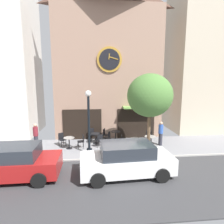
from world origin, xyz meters
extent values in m
cube|color=gray|center=(0.00, 2.02, -0.03)|extent=(26.14, 4.04, 0.05)
cube|color=#38383A|center=(0.00, -2.51, -0.03)|extent=(26.14, 5.01, 0.05)
cube|color=#A8A5A0|center=(0.00, 0.02, 0.04)|extent=(26.14, 0.12, 0.08)
cube|color=#9E7A66|center=(-0.54, 5.16, 4.99)|extent=(8.26, 2.23, 9.98)
cylinder|color=#B7842D|center=(-0.54, 3.98, 5.95)|extent=(1.83, 0.10, 1.83)
cylinder|color=black|center=(-0.54, 3.92, 5.95)|extent=(1.50, 0.04, 1.50)
cube|color=#B7842D|center=(-0.57, 3.88, 6.15)|extent=(0.11, 0.03, 0.42)
cube|color=#B7842D|center=(-0.23, 3.88, 6.03)|extent=(0.63, 0.03, 0.23)
cube|color=black|center=(-2.61, 4.00, 1.15)|extent=(2.89, 0.10, 2.30)
cube|color=black|center=(1.52, 4.00, 1.15)|extent=(2.89, 0.10, 2.30)
cube|color=#72A84C|center=(1.77, 3.69, 2.45)|extent=(2.64, 0.90, 0.12)
cube|color=silver|center=(-9.12, 6.41, 6.83)|extent=(5.19, 4.74, 13.66)
cube|color=beige|center=(7.90, 6.16, 7.08)|extent=(5.47, 4.25, 14.15)
cylinder|color=black|center=(-2.04, 0.90, 0.18)|extent=(0.32, 0.32, 0.36)
cylinder|color=black|center=(-2.04, 0.90, 1.76)|extent=(0.14, 0.14, 3.52)
sphere|color=white|center=(-2.04, 0.90, 3.70)|extent=(0.36, 0.36, 0.36)
cylinder|color=brown|center=(1.61, 0.81, 1.31)|extent=(0.20, 0.20, 2.62)
ellipsoid|color=#4C7A38|center=(1.61, 0.81, 3.57)|extent=(2.72, 2.45, 2.58)
cylinder|color=black|center=(-3.38, 2.02, 0.37)|extent=(0.07, 0.07, 0.73)
cylinder|color=black|center=(-3.38, 2.02, 0.01)|extent=(0.40, 0.40, 0.03)
cylinder|color=gray|center=(-3.38, 2.02, 0.73)|extent=(0.71, 0.71, 0.03)
cylinder|color=black|center=(-1.62, 2.87, 0.36)|extent=(0.07, 0.07, 0.73)
cylinder|color=black|center=(-1.62, 2.87, 0.01)|extent=(0.40, 0.40, 0.03)
cylinder|color=black|center=(-1.62, 2.87, 0.73)|extent=(0.67, 0.67, 0.03)
cylinder|color=black|center=(-0.17, 3.20, 0.38)|extent=(0.07, 0.07, 0.75)
cylinder|color=black|center=(-0.17, 3.20, 0.01)|extent=(0.40, 0.40, 0.03)
cylinder|color=black|center=(-0.17, 3.20, 0.75)|extent=(0.69, 0.69, 0.03)
cylinder|color=black|center=(0.91, 1.46, 0.35)|extent=(0.07, 0.07, 0.70)
cylinder|color=black|center=(0.91, 1.46, 0.01)|extent=(0.40, 0.40, 0.03)
cylinder|color=gray|center=(0.91, 1.46, 0.70)|extent=(0.74, 0.74, 0.03)
cylinder|color=black|center=(2.01, 1.78, 0.37)|extent=(0.07, 0.07, 0.74)
cylinder|color=black|center=(2.01, 1.78, 0.01)|extent=(0.40, 0.40, 0.03)
cylinder|color=gray|center=(2.01, 1.78, 0.74)|extent=(0.74, 0.74, 0.03)
cube|color=black|center=(-1.40, 2.16, 0.45)|extent=(0.50, 0.50, 0.04)
cube|color=black|center=(-1.35, 1.99, 0.68)|extent=(0.38, 0.14, 0.45)
cylinder|color=black|center=(-1.28, 2.38, 0.23)|extent=(0.03, 0.03, 0.45)
cylinder|color=black|center=(-1.61, 2.28, 0.23)|extent=(0.03, 0.03, 0.45)
cylinder|color=black|center=(-1.19, 2.05, 0.23)|extent=(0.03, 0.03, 0.45)
cylinder|color=black|center=(-1.51, 1.95, 0.23)|extent=(0.03, 0.03, 0.45)
cube|color=black|center=(-3.90, 2.52, 0.45)|extent=(0.56, 0.56, 0.04)
cube|color=black|center=(-4.01, 2.66, 0.68)|extent=(0.33, 0.26, 0.45)
cylinder|color=black|center=(-3.93, 2.28, 0.23)|extent=(0.03, 0.03, 0.45)
cylinder|color=black|center=(-3.66, 2.49, 0.23)|extent=(0.03, 0.03, 0.45)
cylinder|color=black|center=(-4.14, 2.55, 0.23)|extent=(0.03, 0.03, 0.45)
cylinder|color=black|center=(-3.87, 2.76, 0.23)|extent=(0.03, 0.03, 0.45)
cube|color=black|center=(-0.84, 3.41, 0.45)|extent=(0.53, 0.53, 0.04)
cube|color=black|center=(-1.00, 3.48, 0.68)|extent=(0.20, 0.36, 0.45)
cylinder|color=black|center=(-0.76, 3.18, 0.23)|extent=(0.03, 0.03, 0.45)
cylinder|color=black|center=(-0.61, 3.49, 0.23)|extent=(0.03, 0.03, 0.45)
cylinder|color=black|center=(-1.07, 3.32, 0.23)|extent=(0.03, 0.03, 0.45)
cylinder|color=black|center=(-0.92, 3.63, 0.23)|extent=(0.03, 0.03, 0.45)
cube|color=black|center=(-2.63, 2.03, 0.45)|extent=(0.47, 0.47, 0.04)
cube|color=black|center=(-2.45, 2.06, 0.68)|extent=(0.11, 0.38, 0.45)
cylinder|color=black|center=(-2.83, 2.16, 0.23)|extent=(0.03, 0.03, 0.45)
cylinder|color=black|center=(-2.76, 1.83, 0.23)|extent=(0.03, 0.03, 0.45)
cylinder|color=black|center=(-2.49, 2.23, 0.23)|extent=(0.03, 0.03, 0.45)
cylinder|color=black|center=(-2.43, 1.89, 0.23)|extent=(0.03, 0.03, 0.45)
cube|color=black|center=(2.17, 2.56, 0.45)|extent=(0.48, 0.48, 0.04)
cube|color=black|center=(2.21, 2.73, 0.68)|extent=(0.38, 0.13, 0.45)
cylinder|color=black|center=(1.96, 2.43, 0.23)|extent=(0.03, 0.03, 0.45)
cylinder|color=black|center=(2.29, 2.35, 0.23)|extent=(0.03, 0.03, 0.45)
cylinder|color=black|center=(2.04, 2.76, 0.23)|extent=(0.03, 0.03, 0.45)
cylinder|color=black|center=(2.37, 2.69, 0.23)|extent=(0.03, 0.03, 0.45)
cube|color=black|center=(-0.84, 2.69, 0.45)|extent=(0.53, 0.53, 0.04)
cube|color=black|center=(-0.68, 2.62, 0.68)|extent=(0.20, 0.36, 0.45)
cylinder|color=black|center=(-0.93, 2.92, 0.23)|extent=(0.03, 0.03, 0.45)
cylinder|color=black|center=(-1.07, 2.61, 0.23)|extent=(0.03, 0.03, 0.45)
cylinder|color=black|center=(-0.62, 2.78, 0.23)|extent=(0.03, 0.03, 0.45)
cylinder|color=black|center=(-0.76, 2.47, 0.23)|extent=(0.03, 0.03, 0.45)
cube|color=black|center=(-1.87, 3.55, 0.45)|extent=(0.51, 0.51, 0.04)
cube|color=black|center=(-1.93, 3.72, 0.68)|extent=(0.37, 0.17, 0.45)
cylinder|color=black|center=(-1.97, 3.33, 0.23)|extent=(0.03, 0.03, 0.45)
cylinder|color=black|center=(-1.65, 3.45, 0.23)|extent=(0.03, 0.03, 0.45)
cylinder|color=black|center=(-2.09, 3.65, 0.23)|extent=(0.03, 0.03, 0.45)
cylinder|color=black|center=(-1.77, 3.77, 0.23)|extent=(0.03, 0.03, 0.45)
cube|color=black|center=(0.24, 1.70, 0.45)|extent=(0.43, 0.43, 0.04)
cube|color=black|center=(0.06, 1.72, 0.68)|extent=(0.07, 0.38, 0.45)
cylinder|color=black|center=(0.40, 1.52, 0.23)|extent=(0.03, 0.03, 0.45)
cylinder|color=black|center=(0.43, 1.86, 0.23)|extent=(0.03, 0.03, 0.45)
cylinder|color=black|center=(0.06, 1.55, 0.23)|extent=(0.03, 0.03, 0.45)
cylinder|color=black|center=(0.09, 1.89, 0.23)|extent=(0.03, 0.03, 0.45)
cylinder|color=#2D2D38|center=(2.84, 2.08, 0.42)|extent=(0.37, 0.37, 0.85)
cylinder|color=#3359B2|center=(2.84, 2.08, 1.15)|extent=(0.45, 0.45, 0.60)
sphere|color=tan|center=(2.84, 2.08, 1.56)|extent=(0.22, 0.22, 0.22)
cylinder|color=#2D2D38|center=(-5.56, 2.29, 0.42)|extent=(0.37, 0.37, 0.85)
cylinder|color=maroon|center=(-5.56, 2.29, 1.15)|extent=(0.45, 0.45, 0.60)
sphere|color=tan|center=(-5.56, 2.29, 1.56)|extent=(0.22, 0.22, 0.22)
cube|color=maroon|center=(-5.50, -1.66, 0.60)|extent=(4.32, 1.85, 0.75)
cube|color=#262B33|center=(-5.50, -1.66, 1.25)|extent=(2.43, 1.61, 0.60)
cylinder|color=black|center=(-4.07, -2.55, 0.32)|extent=(0.64, 0.23, 0.64)
cylinder|color=black|center=(-4.09, -0.75, 0.32)|extent=(0.64, 0.23, 0.64)
cube|color=white|center=(-0.22, -1.82, 0.60)|extent=(4.39, 2.01, 0.75)
cube|color=#262B33|center=(-0.22, -1.82, 1.25)|extent=(2.48, 1.70, 0.60)
cylinder|color=black|center=(1.24, -2.65, 0.32)|extent=(0.65, 0.25, 0.64)
cylinder|color=black|center=(1.15, -0.85, 0.32)|extent=(0.65, 0.25, 0.64)
cylinder|color=black|center=(-1.60, -2.79, 0.32)|extent=(0.65, 0.25, 0.64)
cylinder|color=black|center=(-1.69, -1.00, 0.32)|extent=(0.65, 0.25, 0.64)
camera|label=1|loc=(-1.72, -10.17, 4.45)|focal=30.39mm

